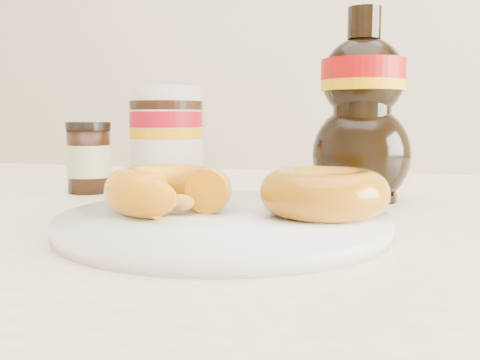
% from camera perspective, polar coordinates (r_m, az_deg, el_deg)
% --- Properties ---
extents(dining_table, '(1.40, 0.90, 0.75)m').
position_cam_1_polar(dining_table, '(0.52, -5.60, -12.97)').
color(dining_table, '#FFE9C2').
rests_on(dining_table, ground).
extents(plate, '(0.27, 0.27, 0.01)m').
position_cam_1_polar(plate, '(0.43, -1.73, -4.44)').
color(plate, white).
rests_on(plate, dining_table).
extents(donut_bitten, '(0.11, 0.11, 0.04)m').
position_cam_1_polar(donut_bitten, '(0.44, -7.61, -1.04)').
color(donut_bitten, orange).
rests_on(donut_bitten, plate).
extents(donut_whole, '(0.11, 0.11, 0.04)m').
position_cam_1_polar(donut_whole, '(0.43, 8.95, -1.30)').
color(donut_whole, '#8F5309').
rests_on(donut_whole, plate).
extents(nutella_jar, '(0.09, 0.09, 0.13)m').
position_cam_1_polar(nutella_jar, '(0.68, -7.84, 4.86)').
color(nutella_jar, white).
rests_on(nutella_jar, dining_table).
extents(syrup_bottle, '(0.13, 0.12, 0.21)m').
position_cam_1_polar(syrup_bottle, '(0.59, 12.89, 7.73)').
color(syrup_bottle, black).
rests_on(syrup_bottle, dining_table).
extents(dark_jar, '(0.05, 0.05, 0.09)m').
position_cam_1_polar(dark_jar, '(0.67, -15.78, 2.25)').
color(dark_jar, black).
rests_on(dark_jar, dining_table).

